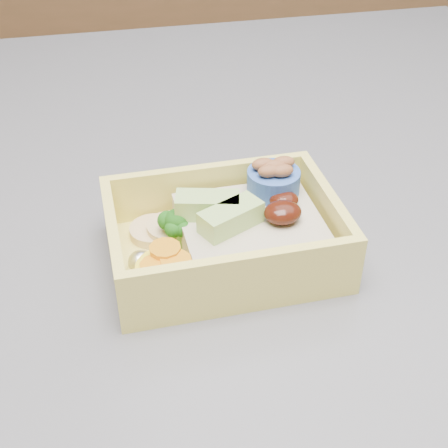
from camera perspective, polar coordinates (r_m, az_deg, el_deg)
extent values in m
cube|color=brown|center=(1.88, -14.72, 11.67)|extent=(3.20, 0.60, 0.90)
cube|color=#E8D960|center=(0.45, 0.00, -2.81)|extent=(0.16, 0.12, 0.01)
cube|color=#E8D960|center=(0.48, -1.52, 3.35)|extent=(0.16, 0.01, 0.04)
cube|color=#E8D960|center=(0.40, 1.84, -5.10)|extent=(0.16, 0.01, 0.04)
cube|color=#E8D960|center=(0.46, 9.38, 0.90)|extent=(0.01, 0.10, 0.04)
cube|color=#E8D960|center=(0.43, -10.00, -1.91)|extent=(0.01, 0.10, 0.04)
cube|color=tan|center=(0.45, 2.45, -0.84)|extent=(0.10, 0.09, 0.02)
ellipsoid|color=#330F07|center=(0.43, 5.39, 1.07)|extent=(0.03, 0.02, 0.01)
ellipsoid|color=#330F07|center=(0.45, 5.51, 2.19)|extent=(0.02, 0.02, 0.01)
cube|color=#A2CF6C|center=(0.43, 0.64, 0.61)|extent=(0.05, 0.04, 0.02)
cube|color=#A2CF6C|center=(0.44, -1.52, 1.72)|extent=(0.05, 0.03, 0.02)
cylinder|color=#74B561|center=(0.45, -4.24, -1.36)|extent=(0.01, 0.01, 0.01)
sphere|color=#1B5A14|center=(0.44, -4.33, 0.28)|extent=(0.02, 0.02, 0.02)
sphere|color=#1B5A14|center=(0.44, -3.50, 0.49)|extent=(0.01, 0.01, 0.01)
sphere|color=#1B5A14|center=(0.44, -5.22, 0.32)|extent=(0.01, 0.01, 0.01)
sphere|color=#1B5A14|center=(0.44, -3.83, -0.42)|extent=(0.01, 0.01, 0.01)
sphere|color=#1B5A14|center=(0.44, -4.66, -0.47)|extent=(0.01, 0.01, 0.01)
sphere|color=#1B5A14|center=(0.45, -4.50, 0.60)|extent=(0.01, 0.01, 0.01)
cylinder|color=yellow|center=(0.42, -5.36, -4.70)|extent=(0.04, 0.04, 0.02)
cylinder|color=orange|center=(0.41, -5.50, -3.35)|extent=(0.02, 0.02, 0.00)
cylinder|color=orange|center=(0.41, -6.25, -3.84)|extent=(0.02, 0.02, 0.00)
cylinder|color=orange|center=(0.40, -4.37, -3.45)|extent=(0.02, 0.02, 0.00)
cylinder|color=orange|center=(0.41, -5.42, -2.28)|extent=(0.02, 0.02, 0.00)
cylinder|color=tan|center=(0.46, -6.45, -0.65)|extent=(0.04, 0.04, 0.01)
cylinder|color=tan|center=(0.46, -4.85, -0.38)|extent=(0.04, 0.04, 0.01)
ellipsoid|color=white|center=(0.47, -3.18, 0.83)|extent=(0.02, 0.02, 0.02)
ellipsoid|color=white|center=(0.43, -7.61, -3.49)|extent=(0.02, 0.02, 0.02)
cylinder|color=#3258AB|center=(0.46, 4.54, 3.87)|extent=(0.04, 0.04, 0.02)
ellipsoid|color=brown|center=(0.45, 4.62, 5.30)|extent=(0.02, 0.01, 0.01)
ellipsoid|color=brown|center=(0.46, 5.44, 5.64)|extent=(0.02, 0.01, 0.01)
ellipsoid|color=brown|center=(0.46, 3.59, 5.48)|extent=(0.02, 0.01, 0.01)
ellipsoid|color=brown|center=(0.45, 5.32, 4.88)|extent=(0.02, 0.01, 0.01)
ellipsoid|color=brown|center=(0.45, 4.16, 4.87)|extent=(0.02, 0.01, 0.01)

